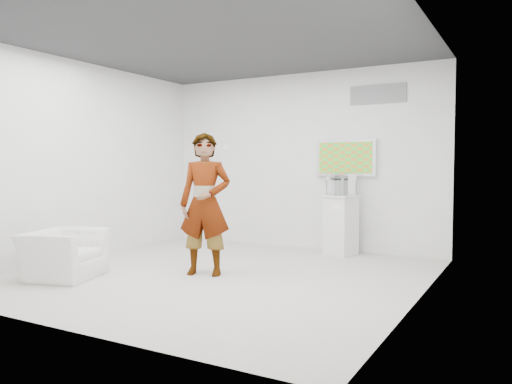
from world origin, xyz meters
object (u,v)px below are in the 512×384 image
Objects in this scene: tv at (346,158)px; floor_uplight at (341,245)px; armchair at (63,254)px; pedestal at (341,225)px; person at (205,204)px.

tv is 1.42m from floor_uplight.
armchair is at bearing -125.12° from tv.
pedestal is at bearing -85.72° from tv.
pedestal is at bearing 46.12° from person.
armchair is at bearing -127.63° from pedestal.
pedestal reaches higher than armchair.
tv is at bearing -51.92° from armchair.
armchair is 3.53× the size of floor_uplight.
pedestal is (1.05, 2.25, -0.45)m from person.
person is 2.01× the size of armchair.
floor_uplight is (-0.06, 0.18, -0.35)m from pedestal.
armchair is 4.25m from floor_uplight.
tv is at bearing 49.04° from person.
pedestal is (0.02, -0.28, -1.07)m from tv.
armchair is at bearing -164.09° from person.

